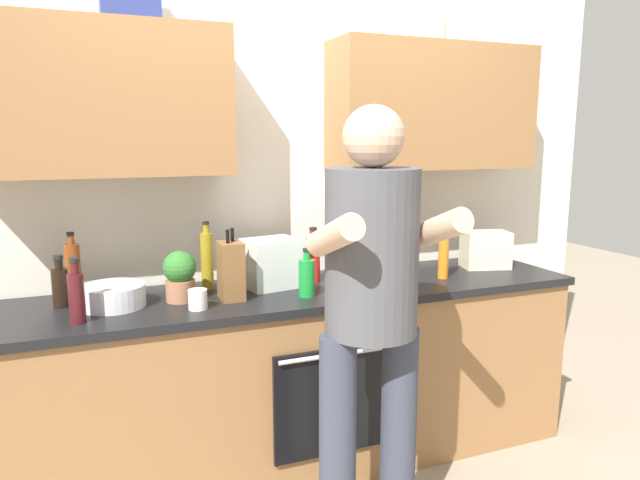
{
  "coord_description": "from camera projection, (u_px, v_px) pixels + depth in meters",
  "views": [
    {
      "loc": [
        -0.89,
        -2.52,
        1.62
      ],
      "look_at": [
        0.08,
        -0.1,
        1.15
      ],
      "focal_mm": 32.23,
      "sensor_mm": 36.0,
      "label": 1
    }
  ],
  "objects": [
    {
      "name": "ground_plane",
      "position": [
        298.0,
        461.0,
        2.91
      ],
      "size": [
        12.0,
        12.0,
        0.0
      ],
      "primitive_type": "plane",
      "color": "gray"
    },
    {
      "name": "back_wall_unit",
      "position": [
        278.0,
        162.0,
        2.9
      ],
      "size": [
        4.0,
        0.38,
        2.5
      ],
      "color": "silver",
      "rests_on": "ground"
    },
    {
      "name": "counter",
      "position": [
        298.0,
        377.0,
        2.83
      ],
      "size": [
        2.84,
        0.67,
        0.9
      ],
      "color": "olive",
      "rests_on": "ground"
    },
    {
      "name": "person_standing",
      "position": [
        371.0,
        301.0,
        2.1
      ],
      "size": [
        0.49,
        0.45,
        1.73
      ],
      "color": "#383D4C",
      "rests_on": "ground"
    },
    {
      "name": "bottle_hotsauce",
      "position": [
        313.0,
        258.0,
        2.88
      ],
      "size": [
        0.07,
        0.07,
        0.28
      ],
      "color": "red",
      "rests_on": "counter"
    },
    {
      "name": "bottle_vinegar",
      "position": [
        73.0,
        271.0,
        2.54
      ],
      "size": [
        0.07,
        0.07,
        0.31
      ],
      "color": "brown",
      "rests_on": "counter"
    },
    {
      "name": "bottle_oil",
      "position": [
        207.0,
        260.0,
        2.73
      ],
      "size": [
        0.06,
        0.06,
        0.33
      ],
      "color": "olive",
      "rests_on": "counter"
    },
    {
      "name": "bottle_soy",
      "position": [
        60.0,
        286.0,
        2.45
      ],
      "size": [
        0.07,
        0.07,
        0.23
      ],
      "color": "black",
      "rests_on": "counter"
    },
    {
      "name": "bottle_juice",
      "position": [
        444.0,
        251.0,
        2.94
      ],
      "size": [
        0.05,
        0.05,
        0.32
      ],
      "color": "orange",
      "rests_on": "counter"
    },
    {
      "name": "bottle_water",
      "position": [
        379.0,
        272.0,
        2.7
      ],
      "size": [
        0.05,
        0.05,
        0.22
      ],
      "color": "silver",
      "rests_on": "counter"
    },
    {
      "name": "bottle_soda",
      "position": [
        307.0,
        277.0,
        2.61
      ],
      "size": [
        0.07,
        0.07,
        0.22
      ],
      "color": "#198C33",
      "rests_on": "counter"
    },
    {
      "name": "bottle_wine",
      "position": [
        77.0,
        296.0,
        2.23
      ],
      "size": [
        0.06,
        0.06,
        0.26
      ],
      "color": "#471419",
      "rests_on": "counter"
    },
    {
      "name": "cup_tea",
      "position": [
        340.0,
        274.0,
        2.85
      ],
      "size": [
        0.09,
        0.09,
        0.09
      ],
      "primitive_type": "cylinder",
      "color": "#33598C",
      "rests_on": "counter"
    },
    {
      "name": "cup_coffee",
      "position": [
        198.0,
        299.0,
        2.42
      ],
      "size": [
        0.08,
        0.08,
        0.09
      ],
      "primitive_type": "cylinder",
      "color": "white",
      "rests_on": "counter"
    },
    {
      "name": "mixing_bowl",
      "position": [
        113.0,
        296.0,
        2.45
      ],
      "size": [
        0.27,
        0.27,
        0.1
      ],
      "primitive_type": "cylinder",
      "color": "silver",
      "rests_on": "counter"
    },
    {
      "name": "knife_block",
      "position": [
        231.0,
        271.0,
        2.56
      ],
      "size": [
        0.1,
        0.14,
        0.32
      ],
      "color": "brown",
      "rests_on": "counter"
    },
    {
      "name": "potted_herb",
      "position": [
        180.0,
        275.0,
        2.54
      ],
      "size": [
        0.14,
        0.14,
        0.23
      ],
      "color": "#9E6647",
      "rests_on": "counter"
    },
    {
      "name": "grocery_bag_produce",
      "position": [
        271.0,
        263.0,
        2.78
      ],
      "size": [
        0.29,
        0.25,
        0.23
      ],
      "primitive_type": "cube",
      "rotation": [
        0.0,
        0.0,
        0.18
      ],
      "color": "silver",
      "rests_on": "counter"
    },
    {
      "name": "grocery_bag_crisps",
      "position": [
        373.0,
        260.0,
        3.0
      ],
      "size": [
        0.23,
        0.23,
        0.17
      ],
      "primitive_type": "cube",
      "rotation": [
        0.0,
        0.0,
        -0.22
      ],
      "color": "red",
      "rests_on": "counter"
    },
    {
      "name": "grocery_bag_rice",
      "position": [
        486.0,
        250.0,
        3.19
      ],
      "size": [
        0.28,
        0.22,
        0.2
      ],
      "primitive_type": "cube",
      "rotation": [
        0.0,
        0.0,
        -0.27
      ],
      "color": "beige",
      "rests_on": "counter"
    }
  ]
}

